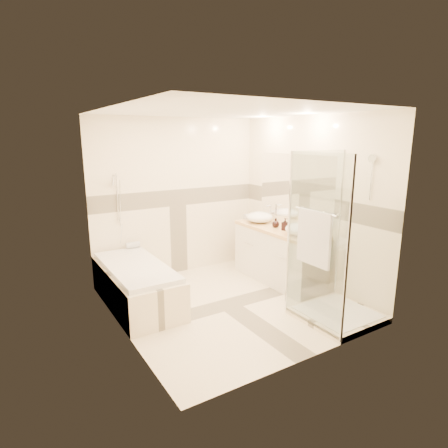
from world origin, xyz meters
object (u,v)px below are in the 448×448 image
vanity (279,255)px  vessel_sink_far (301,229)px  amenity_bottle_b (276,223)px  bathtub (136,283)px  shower_enclosure (328,280)px  vessel_sink_near (259,217)px  amenity_bottle_a (285,224)px

vanity → vessel_sink_far: bearing=-92.4°
vanity → amenity_bottle_b: size_ratio=11.24×
bathtub → shower_enclosure: bearing=-41.1°
bathtub → vessel_sink_far: size_ratio=3.93×
bathtub → vanity: vanity is taller
vessel_sink_far → amenity_bottle_b: vessel_sink_far is taller
bathtub → vessel_sink_near: bearing=3.6°
vanity → vessel_sink_far: (-0.02, -0.47, 0.51)m
vanity → vessel_sink_near: 0.70m
amenity_bottle_a → vanity: bearing=82.0°
vessel_sink_far → amenity_bottle_a: bearing=90.0°
bathtub → vanity: (2.15, -0.35, 0.12)m
vanity → vessel_sink_far: vessel_sink_far is taller
vessel_sink_far → amenity_bottle_a: size_ratio=2.39×
bathtub → shower_enclosure: shower_enclosure is taller
shower_enclosure → amenity_bottle_b: 1.43m
shower_enclosure → vessel_sink_far: bearing=71.1°
bathtub → vessel_sink_near: (2.13, 0.13, 0.63)m
amenity_bottle_b → amenity_bottle_a: bearing=-90.0°
vanity → vessel_sink_near: size_ratio=3.77×
vessel_sink_far → bathtub: bearing=158.9°
vessel_sink_near → amenity_bottle_b: size_ratio=2.98×
vanity → amenity_bottle_b: 0.50m
amenity_bottle_a → amenity_bottle_b: bearing=90.0°
vanity → shower_enclosure: shower_enclosure is taller
vessel_sink_far → shower_enclosure: bearing=-108.9°
bathtub → vanity: 2.18m
amenity_bottle_a → amenity_bottle_b: amenity_bottle_a is taller
vessel_sink_near → vessel_sink_far: (0.00, -0.96, 0.00)m
vessel_sink_near → amenity_bottle_b: (0.00, -0.41, -0.01)m
amenity_bottle_a → amenity_bottle_b: 0.21m
vessel_sink_near → vessel_sink_far: 0.96m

